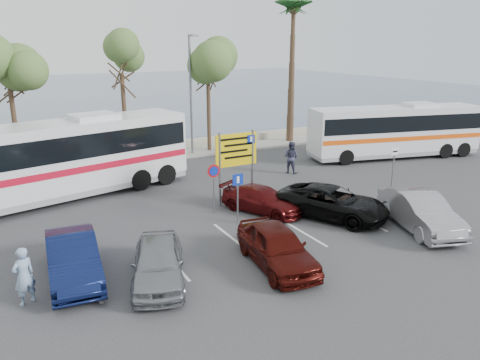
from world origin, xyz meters
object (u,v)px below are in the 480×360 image
car_silver_b (420,212)px  pedestrian_far (291,157)px  car_blue (73,258)px  car_maroon (262,200)px  coach_bus_right (395,133)px  suv_black (332,202)px  direction_sign (236,155)px  coach_bus_left (59,162)px  pedestrian_near (24,276)px  car_red (277,247)px  street_lamp_right (191,89)px  car_silver_a (158,262)px

car_silver_b → pedestrian_far: size_ratio=2.46×
car_blue → car_maroon: car_blue is taller
coach_bus_right → suv_black: coach_bus_right is taller
direction_sign → car_blue: direction_sign is taller
coach_bus_left → car_maroon: 10.32m
coach_bus_right → suv_black: size_ratio=2.37×
pedestrian_near → coach_bus_left: bearing=-128.4°
car_silver_b → pedestrian_far: pedestrian_far is taller
coach_bus_left → car_maroon: coach_bus_left is taller
coach_bus_right → car_silver_b: size_ratio=2.53×
pedestrian_far → direction_sign: bearing=89.9°
car_red → pedestrian_near: pedestrian_near is taller
coach_bus_right → pedestrian_far: size_ratio=6.22×
coach_bus_left → car_maroon: (7.98, -6.41, -1.33)m
car_blue → car_silver_b: car_silver_b is taller
street_lamp_right → pedestrian_far: size_ratio=4.11×
car_maroon → direction_sign: bearing=79.4°
pedestrian_far → car_maroon: bearing=103.8°
coach_bus_left → car_silver_a: 10.70m
pedestrian_near → coach_bus_right: bearing=175.3°
car_silver_a → car_red: bearing=7.3°
street_lamp_right → direction_sign: street_lamp_right is taller
car_silver_a → pedestrian_far: pedestrian_far is taller
car_silver_b → pedestrian_near: size_ratio=2.58×
pedestrian_near → pedestrian_far: size_ratio=0.95×
car_maroon → car_red: bearing=-142.0°
direction_sign → coach_bus_right: size_ratio=0.30×
street_lamp_right → car_silver_b: size_ratio=1.67×
car_silver_b → pedestrian_far: 10.00m
car_red → car_maroon: bearing=71.8°
car_red → pedestrian_far: 12.45m
coach_bus_left → suv_black: 13.48m
street_lamp_right → car_maroon: street_lamp_right is taller
direction_sign → pedestrian_far: 6.57m
car_silver_a → pedestrian_near: size_ratio=2.26×
car_blue → pedestrian_near: size_ratio=2.44×
direction_sign → car_maroon: (0.48, -1.70, -1.84)m
street_lamp_right → car_red: bearing=-103.0°
street_lamp_right → suv_black: size_ratio=1.57×
direction_sign → car_silver_a: direction_sign is taller
coach_bus_right → suv_black: bearing=-147.4°
coach_bus_left → car_blue: (-0.93, -8.94, -1.18)m
car_silver_a → car_red: size_ratio=0.96×
direction_sign → coach_bus_left: bearing=147.9°
street_lamp_right → car_blue: bearing=-125.6°
car_silver_b → car_red: bearing=-161.4°
car_silver_a → suv_black: (8.88, 2.01, -0.00)m
car_blue → suv_black: bearing=7.0°
street_lamp_right → suv_black: bearing=-86.4°
car_blue → car_red: car_blue is taller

